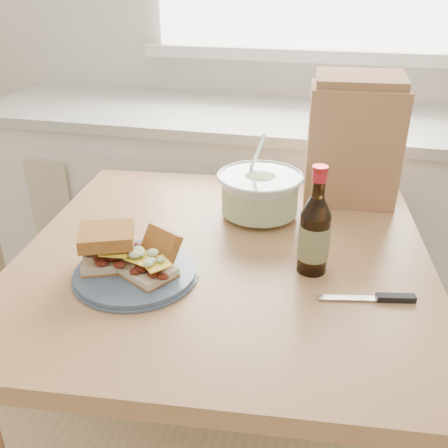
% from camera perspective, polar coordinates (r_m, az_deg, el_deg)
% --- Properties ---
extents(cabinet_run, '(2.50, 0.64, 0.94)m').
position_cam_1_polar(cabinet_run, '(2.19, 6.26, 0.51)').
color(cabinet_run, silver).
rests_on(cabinet_run, ground).
extents(dining_table, '(1.09, 1.09, 0.83)m').
position_cam_1_polar(dining_table, '(1.30, 0.05, -7.71)').
color(dining_table, tan).
rests_on(dining_table, ground).
extents(plate, '(0.27, 0.27, 0.02)m').
position_cam_1_polar(plate, '(1.15, -10.06, -5.52)').
color(plate, '#455770').
rests_on(plate, dining_table).
extents(sandwich_left, '(0.15, 0.14, 0.09)m').
position_cam_1_polar(sandwich_left, '(1.16, -13.13, -2.53)').
color(sandwich_left, beige).
rests_on(sandwich_left, plate).
extents(sandwich_right, '(0.13, 0.17, 0.08)m').
position_cam_1_polar(sandwich_right, '(1.12, -8.16, -4.13)').
color(sandwich_right, beige).
rests_on(sandwich_right, plate).
extents(coleslaw_bowl, '(0.24, 0.24, 0.24)m').
position_cam_1_polar(coleslaw_bowl, '(1.38, 4.10, 3.24)').
color(coleslaw_bowl, silver).
rests_on(coleslaw_bowl, dining_table).
extents(beer_bottle, '(0.07, 0.07, 0.25)m').
position_cam_1_polar(beer_bottle, '(1.13, 10.29, -1.06)').
color(beer_bottle, black).
rests_on(beer_bottle, dining_table).
extents(knife, '(0.20, 0.06, 0.01)m').
position_cam_1_polar(knife, '(1.11, 17.75, -8.05)').
color(knife, silver).
rests_on(knife, dining_table).
extents(paper_bag, '(0.27, 0.19, 0.34)m').
position_cam_1_polar(paper_bag, '(1.49, 14.50, 8.70)').
color(paper_bag, '#A97552').
rests_on(paper_bag, dining_table).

